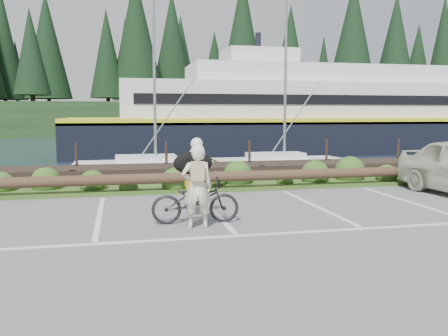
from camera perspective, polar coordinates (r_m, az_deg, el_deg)
The scene contains 7 objects.
ground at distance 9.37m, azimuth 1.01°, elevation -7.58°, with size 72.00×72.00×0.00m, color #5D5D5F.
harbor_backdrop at distance 87.37m, azimuth -10.90°, elevation 4.98°, with size 170.00×160.00×30.00m.
vegetation_strip at distance 14.47m, azimuth -3.91°, elevation -2.34°, with size 34.00×1.60×0.10m, color #3D5B21.
log_rail at distance 13.80m, azimuth -3.47°, elevation -2.99°, with size 32.00×0.30×0.60m, color #443021, non-canonical shape.
bicycle at distance 9.93m, azimuth -3.47°, elevation -3.95°, with size 0.64×1.82×0.96m, color black.
cyclist at distance 9.45m, azimuth -3.26°, elevation -2.28°, with size 0.61×0.40×1.68m, color #EAE7C6.
dog at distance 10.40m, azimuth -3.77°, elevation 0.58°, with size 0.86×0.42×0.50m, color black.
Camera 1 is at (-2.13, -8.84, 2.30)m, focal length 38.00 mm.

